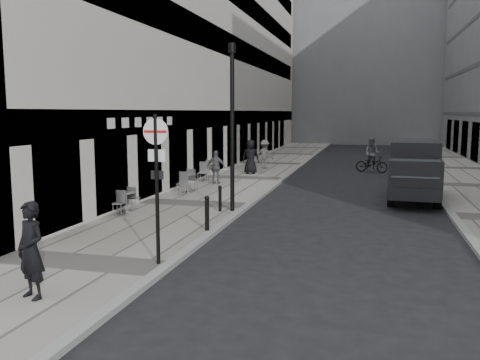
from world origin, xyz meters
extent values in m
plane|color=black|center=(0.00, 0.00, 0.00)|extent=(120.00, 120.00, 0.00)
cube|color=#A19C91|center=(-2.00, 18.00, 0.06)|extent=(4.00, 60.00, 0.12)
cube|color=#A19C91|center=(9.00, 18.00, 0.06)|extent=(4.00, 60.00, 0.12)
cube|color=beige|center=(-6.00, 24.50, 9.00)|extent=(4.00, 45.00, 18.00)
cube|color=gray|center=(1.50, 56.00, 11.00)|extent=(24.00, 16.00, 22.00)
imported|color=black|center=(-1.55, 0.47, 1.01)|extent=(0.76, 0.63, 1.78)
cylinder|color=black|center=(-0.20, 3.00, 1.78)|extent=(0.09, 0.09, 3.31)
cylinder|color=white|center=(-0.20, 3.00, 3.06)|extent=(0.57, 0.05, 0.57)
cube|color=#B21414|center=(-0.20, 2.98, 3.06)|extent=(0.52, 0.03, 0.06)
cube|color=white|center=(-0.20, 3.03, 2.53)|extent=(0.40, 0.04, 0.27)
cylinder|color=black|center=(-0.23, 9.32, 2.82)|extent=(0.14, 0.14, 5.40)
cylinder|color=black|center=(-0.23, 9.32, 5.56)|extent=(0.25, 0.25, 0.31)
cylinder|color=black|center=(-0.60, 9.10, 0.53)|extent=(0.11, 0.11, 0.82)
cylinder|color=black|center=(-0.15, 6.32, 0.58)|extent=(0.12, 0.12, 0.93)
cylinder|color=black|center=(5.09, 12.14, 0.36)|extent=(0.30, 0.74, 0.73)
cylinder|color=black|center=(6.69, 12.03, 0.36)|extent=(0.30, 0.74, 0.73)
cylinder|color=black|center=(5.31, 15.23, 0.36)|extent=(0.30, 0.74, 0.73)
cylinder|color=black|center=(6.91, 15.12, 0.36)|extent=(0.30, 0.74, 0.73)
cube|color=black|center=(6.06, 14.45, 1.41)|extent=(2.04, 3.40, 1.82)
cube|color=black|center=(5.89, 11.99, 1.14)|extent=(1.93, 1.76, 1.28)
cube|color=#1E2328|center=(5.84, 11.31, 1.50)|extent=(1.61, 0.43, 0.67)
imported|color=black|center=(4.38, 23.00, 0.49)|extent=(1.96, 1.18, 0.97)
imported|color=slate|center=(4.38, 23.00, 1.08)|extent=(1.06, 0.93, 1.84)
imported|color=#5A5B60|center=(-2.67, 15.34, 0.91)|extent=(0.94, 0.43, 1.58)
imported|color=#A19A95|center=(-1.82, 22.40, 0.97)|extent=(1.20, 0.84, 1.69)
imported|color=black|center=(-2.02, 19.61, 1.05)|extent=(0.98, 0.71, 1.86)
cylinder|color=#B4B3B6|center=(-3.60, 8.15, 0.13)|extent=(0.39, 0.39, 0.03)
cylinder|color=#B4B3B6|center=(-3.60, 8.15, 0.46)|extent=(0.05, 0.05, 0.66)
cylinder|color=#B4B3B6|center=(-3.60, 8.15, 0.79)|extent=(0.62, 0.62, 0.03)
cylinder|color=#A7A6A9|center=(-3.08, 12.64, 0.14)|extent=(0.45, 0.45, 0.03)
cylinder|color=#A7A6A9|center=(-3.08, 12.64, 0.51)|extent=(0.06, 0.06, 0.76)
cylinder|color=#A7A6A9|center=(-3.08, 12.64, 0.89)|extent=(0.72, 0.72, 0.03)
cylinder|color=silver|center=(-3.35, 16.07, 0.14)|extent=(0.49, 0.49, 0.03)
cylinder|color=silver|center=(-3.35, 16.07, 0.54)|extent=(0.07, 0.07, 0.82)
cylinder|color=silver|center=(-3.35, 16.07, 0.96)|extent=(0.78, 0.78, 0.03)
camera|label=1|loc=(4.31, -7.16, 3.48)|focal=38.00mm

